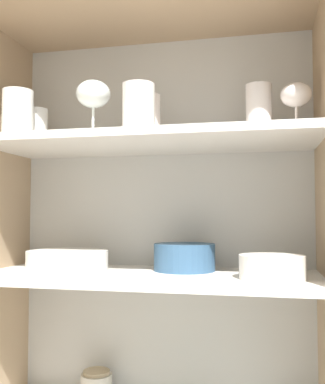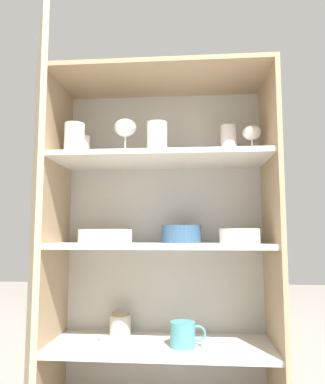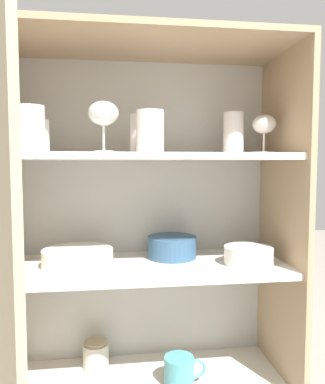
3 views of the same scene
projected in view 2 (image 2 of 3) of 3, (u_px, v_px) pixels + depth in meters
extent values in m
cube|color=silver|center=(164.00, 240.00, 1.65)|extent=(0.89, 0.02, 1.31)
cube|color=tan|center=(54.00, 241.00, 1.51)|extent=(0.02, 0.37, 1.31)
cube|color=tan|center=(273.00, 241.00, 1.44)|extent=(0.02, 0.37, 1.31)
cube|color=tan|center=(161.00, 80.00, 1.55)|extent=(0.89, 0.37, 0.02)
cube|color=silver|center=(160.00, 346.00, 1.43)|extent=(0.85, 0.34, 0.02)
cube|color=silver|center=(161.00, 246.00, 1.47)|extent=(0.85, 0.34, 0.02)
cube|color=silver|center=(161.00, 160.00, 1.51)|extent=(0.85, 0.34, 0.02)
cube|color=tan|center=(34.00, 243.00, 1.12)|extent=(0.21, 0.41, 1.31)
cylinder|color=white|center=(82.00, 148.00, 1.57)|extent=(0.07, 0.07, 0.10)
cylinder|color=silver|center=(157.00, 138.00, 1.44)|extent=(0.08, 0.08, 0.12)
cylinder|color=white|center=(74.00, 140.00, 1.48)|extent=(0.08, 0.08, 0.13)
cylinder|color=silver|center=(157.00, 145.00, 1.56)|extent=(0.08, 0.08, 0.12)
cylinder|color=silver|center=(229.00, 142.00, 1.53)|extent=(0.07, 0.07, 0.13)
cylinder|color=silver|center=(252.00, 155.00, 1.48)|extent=(0.07, 0.07, 0.01)
cylinder|color=silver|center=(252.00, 147.00, 1.49)|extent=(0.01, 0.01, 0.06)
ellipsoid|color=silver|center=(252.00, 133.00, 1.49)|extent=(0.07, 0.07, 0.06)
cylinder|color=white|center=(125.00, 155.00, 1.48)|extent=(0.06, 0.06, 0.01)
cylinder|color=white|center=(125.00, 145.00, 1.49)|extent=(0.01, 0.01, 0.07)
ellipsoid|color=white|center=(125.00, 128.00, 1.50)|extent=(0.09, 0.09, 0.07)
cylinder|color=white|center=(105.00, 242.00, 1.49)|extent=(0.21, 0.21, 0.01)
cylinder|color=white|center=(105.00, 240.00, 1.49)|extent=(0.21, 0.21, 0.01)
cylinder|color=white|center=(105.00, 237.00, 1.49)|extent=(0.21, 0.21, 0.01)
cylinder|color=white|center=(105.00, 235.00, 1.49)|extent=(0.21, 0.21, 0.01)
cylinder|color=white|center=(105.00, 233.00, 1.49)|extent=(0.21, 0.21, 0.01)
cylinder|color=white|center=(105.00, 231.00, 1.49)|extent=(0.21, 0.21, 0.01)
cylinder|color=silver|center=(240.00, 236.00, 1.40)|extent=(0.15, 0.15, 0.06)
torus|color=silver|center=(240.00, 230.00, 1.41)|extent=(0.15, 0.15, 0.01)
cylinder|color=#33567A|center=(181.00, 234.00, 1.54)|extent=(0.16, 0.16, 0.07)
torus|color=#33567A|center=(181.00, 226.00, 1.54)|extent=(0.16, 0.16, 0.01)
cylinder|color=teal|center=(183.00, 334.00, 1.39)|extent=(0.09, 0.09, 0.09)
torus|color=teal|center=(198.00, 333.00, 1.38)|extent=(0.06, 0.01, 0.06)
cylinder|color=beige|center=(120.00, 325.00, 1.55)|extent=(0.09, 0.09, 0.08)
cylinder|color=tan|center=(120.00, 314.00, 1.55)|extent=(0.07, 0.07, 0.01)
cylinder|color=silver|center=(77.00, 341.00, 1.45)|extent=(0.17, 0.09, 0.01)
ellipsoid|color=silver|center=(100.00, 338.00, 1.49)|extent=(0.04, 0.04, 0.01)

